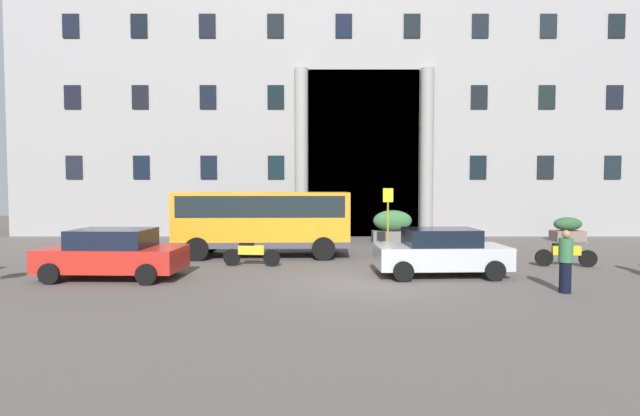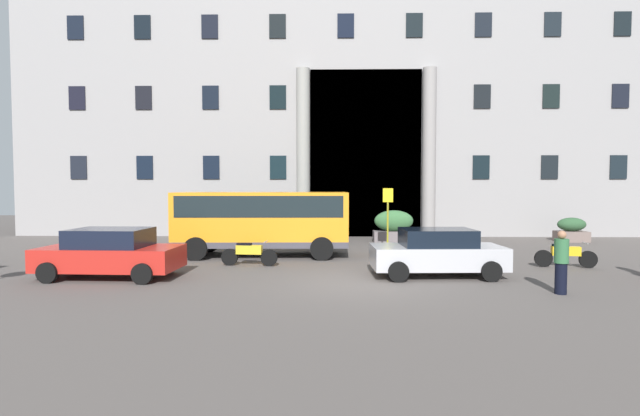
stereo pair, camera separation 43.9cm
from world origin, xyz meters
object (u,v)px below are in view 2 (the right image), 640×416
Objects in this scene: bus_stop_sign at (388,213)px; pedestrian_man_crossing at (561,262)px; parked_sedan_second at (111,253)px; motorcycle_near_kerb at (415,252)px; hedge_planter_west at (571,230)px; scooter_by_planter at (564,254)px; hedge_planter_entrance_right at (394,227)px; hedge_planter_far_east at (212,227)px; orange_minibus at (262,218)px; motorcycle_far_end at (248,253)px; hedge_planter_east at (302,227)px; parked_sedan_far at (437,252)px.

bus_stop_sign is 8.97m from pedestrian_man_crossing.
parked_sedan_second is 2.06× the size of motorcycle_near_kerb.
hedge_planter_west is 8.87m from scooter_by_planter.
hedge_planter_entrance_right is 9.29m from hedge_planter_far_east.
parked_sedan_second is 10.24m from motorcycle_near_kerb.
hedge_planter_west is 11.96m from motorcycle_near_kerb.
motorcycle_near_kerb is (9.14, -6.95, -0.29)m from hedge_planter_far_east.
hedge_planter_entrance_right is at bearing 36.81° from orange_minibus.
hedge_planter_entrance_right reaches higher than scooter_by_planter.
hedge_planter_entrance_right is at bearing 54.78° from motorcycle_far_end.
pedestrian_man_crossing is (9.04, -4.25, 0.39)m from motorcycle_far_end.
hedge_planter_east is 1.01× the size of hedge_planter_far_east.
bus_stop_sign is (5.29, 1.53, 0.13)m from orange_minibus.
motorcycle_near_kerb is at bearing -160.30° from pedestrian_man_crossing.
motorcycle_far_end is at bearing -172.20° from scooter_by_planter.
scooter_by_planter is (-4.21, -7.81, -0.14)m from hedge_planter_west.
hedge_planter_entrance_right is at bearing -5.17° from hedge_planter_east.
hedge_planter_entrance_right is 11.77m from pedestrian_man_crossing.
bus_stop_sign is at bearing 41.26° from motorcycle_far_end.
pedestrian_man_crossing is (2.86, -11.41, 0.06)m from hedge_planter_entrance_right.
hedge_planter_east is at bearing 74.31° from orange_minibus.
hedge_planter_far_east reaches higher than motorcycle_near_kerb.
parked_sedan_far is at bearing -152.11° from scooter_by_planter.
pedestrian_man_crossing reaches higher than hedge_planter_entrance_right.
hedge_planter_east is at bearing 63.52° from parked_sedan_second.
parked_sedan_second is (-19.28, -9.96, 0.18)m from hedge_planter_west.
hedge_planter_far_east is 0.48× the size of parked_sedan_second.
motorcycle_near_kerb is (6.02, 0.25, 0.00)m from motorcycle_far_end.
hedge_planter_far_east reaches higher than parked_sedan_far.
parked_sedan_far is at bearing -86.93° from motorcycle_near_kerb.
scooter_by_planter is at bearing -55.56° from hedge_planter_entrance_right.
orange_minibus reaches higher than pedestrian_man_crossing.
hedge_planter_east is (-4.70, 0.43, -0.03)m from hedge_planter_entrance_right.
parked_sedan_second reaches higher than scooter_by_planter.
hedge_planter_entrance_right reaches higher than hedge_planter_far_east.
hedge_planter_entrance_right is 9.00m from parked_sedan_far.
parked_sedan_far is (0.15, -9.00, -0.02)m from hedge_planter_entrance_right.
parked_sedan_second is 15.23m from scooter_by_planter.
parked_sedan_second reaches higher than motorcycle_near_kerb.
parked_sedan_second is at bearing -152.67° from hedge_planter_west.
orange_minibus is at bearing 51.01° from parked_sedan_second.
pedestrian_man_crossing is at bearing -75.92° from hedge_planter_entrance_right.
orange_minibus is at bearing -55.51° from hedge_planter_far_east.
orange_minibus reaches higher than scooter_by_planter.
scooter_by_planter is 5.16m from motorcycle_near_kerb.
hedge_planter_west is at bearing 0.44° from hedge_planter_east.
hedge_planter_west is 0.35× the size of parked_sedan_second.
hedge_planter_entrance_right is at bearing 179.93° from pedestrian_man_crossing.
scooter_by_planter is at bearing -118.31° from hedge_planter_west.
hedge_planter_east is at bearing 116.59° from motorcycle_near_kerb.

